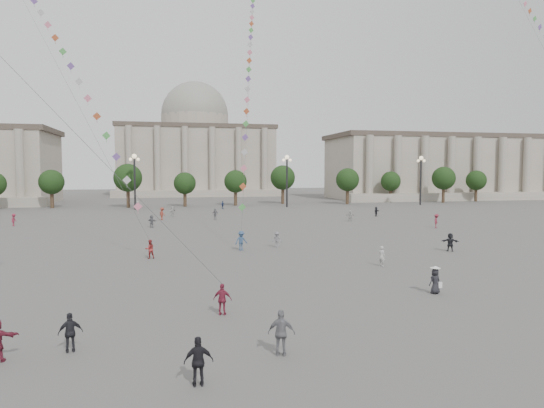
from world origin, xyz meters
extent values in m
plane|color=#514F4C|center=(0.00, 0.00, 0.00)|extent=(360.00, 360.00, 0.00)
cube|color=gray|center=(75.00, 95.00, 8.00)|extent=(80.00, 22.00, 16.00)
cube|color=#4B3F37|center=(75.00, 95.00, 16.60)|extent=(81.60, 22.44, 1.20)
cube|color=gray|center=(75.00, 82.00, 1.00)|extent=(84.00, 4.00, 2.00)
cube|color=gray|center=(0.00, 130.00, 10.00)|extent=(46.00, 30.00, 20.00)
cube|color=#4B3F37|center=(0.00, 130.00, 20.60)|extent=(46.92, 30.60, 1.20)
cube|color=gray|center=(0.00, 113.00, 1.00)|extent=(48.30, 4.00, 2.00)
cylinder|color=gray|center=(0.00, 130.00, 22.50)|extent=(21.00, 21.00, 5.00)
sphere|color=gray|center=(0.00, 130.00, 25.00)|extent=(21.00, 21.00, 21.00)
cylinder|color=#36291B|center=(-30.00, 78.00, 1.76)|extent=(0.70, 0.70, 3.52)
sphere|color=black|center=(-30.00, 78.00, 5.44)|extent=(5.12, 5.12, 5.12)
cylinder|color=#36291B|center=(-18.00, 78.00, 1.76)|extent=(0.70, 0.70, 3.52)
sphere|color=black|center=(-18.00, 78.00, 5.44)|extent=(5.12, 5.12, 5.12)
cylinder|color=#36291B|center=(-6.00, 78.00, 1.76)|extent=(0.70, 0.70, 3.52)
sphere|color=black|center=(-6.00, 78.00, 5.44)|extent=(5.12, 5.12, 5.12)
cylinder|color=#36291B|center=(6.00, 78.00, 1.76)|extent=(0.70, 0.70, 3.52)
sphere|color=black|center=(6.00, 78.00, 5.44)|extent=(5.12, 5.12, 5.12)
cylinder|color=#36291B|center=(18.00, 78.00, 1.76)|extent=(0.70, 0.70, 3.52)
sphere|color=black|center=(18.00, 78.00, 5.44)|extent=(5.12, 5.12, 5.12)
cylinder|color=#36291B|center=(30.00, 78.00, 1.76)|extent=(0.70, 0.70, 3.52)
sphere|color=black|center=(30.00, 78.00, 5.44)|extent=(5.12, 5.12, 5.12)
cylinder|color=#36291B|center=(42.00, 78.00, 1.76)|extent=(0.70, 0.70, 3.52)
sphere|color=black|center=(42.00, 78.00, 5.44)|extent=(5.12, 5.12, 5.12)
cylinder|color=#36291B|center=(54.00, 78.00, 1.76)|extent=(0.70, 0.70, 3.52)
sphere|color=black|center=(54.00, 78.00, 5.44)|extent=(5.12, 5.12, 5.12)
cylinder|color=#36291B|center=(66.00, 78.00, 1.76)|extent=(0.70, 0.70, 3.52)
sphere|color=black|center=(66.00, 78.00, 5.44)|extent=(5.12, 5.12, 5.12)
cylinder|color=#262628|center=(-15.00, 70.00, 5.00)|extent=(0.36, 0.36, 10.00)
sphere|color=#FFE5B2|center=(-15.00, 70.00, 10.20)|extent=(0.90, 0.90, 0.90)
sphere|color=#FFE5B2|center=(-15.70, 70.00, 9.60)|extent=(0.60, 0.60, 0.60)
sphere|color=#FFE5B2|center=(-14.30, 70.00, 9.60)|extent=(0.60, 0.60, 0.60)
cylinder|color=#262628|center=(15.00, 70.00, 5.00)|extent=(0.36, 0.36, 10.00)
sphere|color=#FFE5B2|center=(15.00, 70.00, 10.20)|extent=(0.90, 0.90, 0.90)
sphere|color=#FFE5B2|center=(14.30, 70.00, 9.60)|extent=(0.60, 0.60, 0.60)
sphere|color=#FFE5B2|center=(15.70, 70.00, 9.60)|extent=(0.60, 0.60, 0.60)
cylinder|color=#262628|center=(45.00, 70.00, 5.00)|extent=(0.36, 0.36, 10.00)
sphere|color=#FFE5B2|center=(45.00, 70.00, 10.20)|extent=(0.90, 0.90, 0.90)
sphere|color=#FFE5B2|center=(44.30, 70.00, 9.60)|extent=(0.60, 0.60, 0.60)
sphere|color=#FFE5B2|center=(45.70, 70.00, 9.60)|extent=(0.60, 0.60, 0.60)
imported|color=navy|center=(1.58, 68.00, 0.79)|extent=(0.93, 0.92, 1.58)
imported|color=maroon|center=(-29.14, 44.43, 0.84)|extent=(0.82, 1.18, 1.68)
imported|color=black|center=(16.41, 13.57, 0.85)|extent=(1.63, 1.17, 1.70)
imported|color=#BBBBB7|center=(-8.15, 53.70, 0.86)|extent=(1.36, 1.58, 1.72)
imported|color=slate|center=(1.32, 19.13, 0.78)|extent=(1.16, 1.00, 1.55)
imported|color=#BBBCB8|center=(17.38, 40.89, 0.80)|extent=(1.56, 0.97, 1.60)
imported|color=maroon|center=(25.11, 30.38, 0.91)|extent=(1.24, 1.36, 1.83)
imported|color=black|center=(24.41, 47.32, 0.78)|extent=(1.43, 1.24, 1.56)
imported|color=silver|center=(-14.36, 68.00, 0.88)|extent=(0.52, 0.70, 1.76)
imported|color=slate|center=(-10.99, 38.78, 0.83)|extent=(1.41, 1.46, 1.66)
imported|color=#B7B8B3|center=(7.24, 8.43, 0.79)|extent=(0.60, 0.69, 1.58)
imported|color=slate|center=(-1.88, 47.54, 0.84)|extent=(1.02, 0.49, 1.68)
imported|color=#943728|center=(-9.74, 48.57, 0.95)|extent=(1.28, 1.41, 1.90)
imported|color=maroon|center=(-6.27, -1.72, 0.81)|extent=(1.03, 0.68, 1.62)
imported|color=black|center=(-7.99, -9.76, 0.86)|extent=(1.01, 0.42, 1.72)
imported|color=slate|center=(-4.59, -7.69, 0.93)|extent=(1.17, 0.75, 1.85)
imported|color=black|center=(-12.89, -5.51, 0.81)|extent=(1.02, 0.59, 1.63)
imported|color=maroon|center=(-10.46, 15.66, 0.80)|extent=(0.92, 0.80, 1.61)
imported|color=#304A6C|center=(-2.29, 18.17, 0.91)|extent=(1.32, 0.98, 1.83)
imported|color=black|center=(6.72, -0.10, 0.76)|extent=(0.82, 0.62, 1.53)
cone|color=white|center=(6.72, -0.10, 1.62)|extent=(0.52, 0.52, 0.14)
cylinder|color=white|center=(6.72, -0.10, 1.56)|extent=(0.60, 0.60, 0.02)
cube|color=white|center=(6.97, -0.25, 0.55)|extent=(0.22, 0.10, 0.35)
cylinder|color=#3F3F3F|center=(-12.41, -0.48, 8.19)|extent=(0.02, 0.02, 18.19)
cylinder|color=#3F3F3F|center=(-22.77, 33.33, 23.23)|extent=(0.02, 0.02, 61.19)
cube|color=pink|center=(-11.45, 17.07, 4.32)|extent=(0.76, 0.25, 0.76)
cube|color=silver|center=(-12.43, 18.49, 6.58)|extent=(0.76, 0.25, 0.76)
cube|color=#7951A3|center=(-13.42, 19.90, 8.67)|extent=(0.76, 0.25, 0.76)
cube|color=#53AF50|center=(-14.40, 21.32, 10.65)|extent=(0.76, 0.25, 0.76)
cube|color=#BE542C|center=(-15.39, 22.73, 12.57)|extent=(0.76, 0.25, 0.76)
cube|color=pink|center=(-16.37, 24.14, 14.42)|extent=(0.76, 0.25, 0.76)
cube|color=silver|center=(-17.35, 25.56, 16.23)|extent=(0.76, 0.25, 0.76)
cube|color=#7951A3|center=(-18.34, 26.97, 18.00)|extent=(0.76, 0.25, 0.76)
cube|color=#53AF50|center=(-19.32, 28.38, 19.74)|extent=(0.76, 0.25, 0.76)
cube|color=#BE542C|center=(-20.31, 29.80, 21.45)|extent=(0.76, 0.25, 0.76)
cube|color=pink|center=(-21.29, 31.21, 23.13)|extent=(0.76, 0.25, 0.76)
cube|color=silver|center=(-22.28, 32.63, 24.79)|extent=(0.76, 0.25, 0.76)
cube|color=#7951A3|center=(-23.26, 34.04, 26.43)|extent=(0.76, 0.25, 0.76)
cylinder|color=#3F3F3F|center=(2.50, 40.54, 23.27)|extent=(0.02, 0.02, 63.15)
cube|color=#53AF50|center=(-1.97, 19.67, 3.92)|extent=(0.76, 0.25, 0.76)
cube|color=#BE542C|center=(-1.65, 21.16, 5.86)|extent=(0.76, 0.25, 0.76)
cube|color=pink|center=(-1.33, 22.65, 7.65)|extent=(0.76, 0.25, 0.76)
cube|color=silver|center=(-1.01, 24.14, 9.35)|extent=(0.76, 0.25, 0.76)
cube|color=#7951A3|center=(-0.70, 25.63, 10.99)|extent=(0.76, 0.25, 0.76)
cube|color=#53AF50|center=(-0.38, 27.12, 12.58)|extent=(0.76, 0.25, 0.76)
cube|color=#BE542C|center=(-0.06, 28.61, 14.14)|extent=(0.76, 0.25, 0.76)
cube|color=pink|center=(0.26, 30.10, 15.66)|extent=(0.76, 0.25, 0.76)
cube|color=silver|center=(0.58, 31.59, 17.15)|extent=(0.76, 0.25, 0.76)
cube|color=#7951A3|center=(0.90, 33.08, 18.61)|extent=(0.76, 0.25, 0.76)
cube|color=#53AF50|center=(1.22, 34.58, 20.06)|extent=(0.76, 0.25, 0.76)
cube|color=#BE542C|center=(1.54, 36.07, 21.48)|extent=(0.76, 0.25, 0.76)
cube|color=pink|center=(1.86, 37.56, 22.89)|extent=(0.76, 0.25, 0.76)
cube|color=silver|center=(2.18, 39.05, 24.28)|extent=(0.76, 0.25, 0.76)
cube|color=#7951A3|center=(2.50, 40.54, 25.65)|extent=(0.76, 0.25, 0.76)
cube|color=#53AF50|center=(2.82, 42.03, 27.01)|extent=(0.76, 0.25, 0.76)
cube|color=#BE542C|center=(3.14, 43.52, 28.36)|extent=(0.76, 0.25, 0.76)
cube|color=pink|center=(3.46, 45.01, 29.70)|extent=(0.76, 0.25, 0.76)
cube|color=silver|center=(3.78, 46.50, 31.03)|extent=(0.76, 0.25, 0.76)
cube|color=#7951A3|center=(4.10, 48.00, 32.34)|extent=(0.76, 0.25, 0.76)
cube|color=#53AF50|center=(4.42, 49.49, 33.65)|extent=(0.76, 0.25, 0.76)
cube|color=#7951A3|center=(38.44, 29.04, 25.97)|extent=(0.76, 0.25, 0.76)
cube|color=#53AF50|center=(39.05, 30.72, 27.56)|extent=(0.76, 0.25, 0.76)
cube|color=#BE542C|center=(39.65, 32.40, 29.13)|extent=(0.76, 0.25, 0.76)
cube|color=pink|center=(40.26, 34.08, 30.69)|extent=(0.76, 0.25, 0.76)
camera|label=1|loc=(-8.96, -26.09, 7.37)|focal=32.00mm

